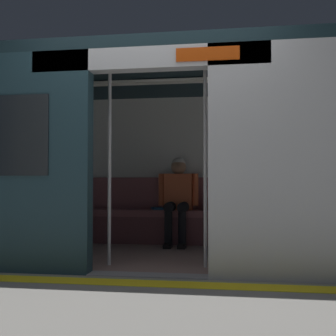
{
  "coord_description": "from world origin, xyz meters",
  "views": [
    {
      "loc": [
        -0.79,
        3.94,
        0.85
      ],
      "look_at": [
        -0.0,
        -1.17,
        1.01
      ],
      "focal_mm": 47.04,
      "sensor_mm": 36.0,
      "label": 1
    }
  ],
  "objects_px": {
    "bench_seat": "(178,218)",
    "handbag": "(214,204)",
    "book": "(158,208)",
    "person_seated": "(178,194)",
    "grab_pole_door": "(110,164)",
    "train_car": "(160,130)",
    "grab_pole_far": "(205,164)"
  },
  "relations": [
    {
      "from": "bench_seat",
      "to": "handbag",
      "type": "bearing_deg",
      "value": -175.62
    },
    {
      "from": "bench_seat",
      "to": "book",
      "type": "xyz_separation_m",
      "value": [
        0.3,
        -0.08,
        0.12
      ]
    },
    {
      "from": "bench_seat",
      "to": "person_seated",
      "type": "relative_size",
      "value": 2.4
    },
    {
      "from": "grab_pole_door",
      "to": "train_car",
      "type": "bearing_deg",
      "value": -119.35
    },
    {
      "from": "handbag",
      "to": "grab_pole_far",
      "type": "relative_size",
      "value": 0.13
    },
    {
      "from": "book",
      "to": "grab_pole_far",
      "type": "height_order",
      "value": "grab_pole_far"
    },
    {
      "from": "person_seated",
      "to": "grab_pole_door",
      "type": "xyz_separation_m",
      "value": [
        0.5,
        1.6,
        0.35
      ]
    },
    {
      "from": "book",
      "to": "grab_pole_far",
      "type": "bearing_deg",
      "value": 95.38
    },
    {
      "from": "book",
      "to": "person_seated",
      "type": "bearing_deg",
      "value": 136.87
    },
    {
      "from": "handbag",
      "to": "grab_pole_door",
      "type": "relative_size",
      "value": 0.13
    },
    {
      "from": "person_seated",
      "to": "train_car",
      "type": "bearing_deg",
      "value": 84.0
    },
    {
      "from": "person_seated",
      "to": "grab_pole_door",
      "type": "distance_m",
      "value": 1.71
    },
    {
      "from": "handbag",
      "to": "book",
      "type": "bearing_deg",
      "value": -3.28
    },
    {
      "from": "person_seated",
      "to": "grab_pole_far",
      "type": "height_order",
      "value": "grab_pole_far"
    },
    {
      "from": "handbag",
      "to": "grab_pole_door",
      "type": "height_order",
      "value": "grab_pole_door"
    },
    {
      "from": "bench_seat",
      "to": "handbag",
      "type": "xyz_separation_m",
      "value": [
        -0.49,
        -0.04,
        0.19
      ]
    },
    {
      "from": "person_seated",
      "to": "book",
      "type": "bearing_deg",
      "value": -23.82
    },
    {
      "from": "bench_seat",
      "to": "grab_pole_door",
      "type": "height_order",
      "value": "grab_pole_door"
    },
    {
      "from": "train_car",
      "to": "grab_pole_door",
      "type": "xyz_separation_m",
      "value": [
        0.41,
        0.72,
        -0.43
      ]
    },
    {
      "from": "handbag",
      "to": "grab_pole_far",
      "type": "bearing_deg",
      "value": 90.01
    },
    {
      "from": "train_car",
      "to": "person_seated",
      "type": "height_order",
      "value": "train_car"
    },
    {
      "from": "train_car",
      "to": "handbag",
      "type": "xyz_separation_m",
      "value": [
        -0.57,
        -0.97,
        -0.91
      ]
    },
    {
      "from": "bench_seat",
      "to": "book",
      "type": "height_order",
      "value": "book"
    },
    {
      "from": "person_seated",
      "to": "handbag",
      "type": "relative_size",
      "value": 4.58
    },
    {
      "from": "person_seated",
      "to": "grab_pole_far",
      "type": "bearing_deg",
      "value": 106.97
    },
    {
      "from": "train_car",
      "to": "handbag",
      "type": "bearing_deg",
      "value": -120.56
    },
    {
      "from": "book",
      "to": "grab_pole_far",
      "type": "xyz_separation_m",
      "value": [
        -0.79,
        1.71,
        0.55
      ]
    },
    {
      "from": "person_seated",
      "to": "handbag",
      "type": "bearing_deg",
      "value": -169.43
    },
    {
      "from": "train_car",
      "to": "grab_pole_door",
      "type": "distance_m",
      "value": 0.93
    },
    {
      "from": "handbag",
      "to": "grab_pole_door",
      "type": "distance_m",
      "value": 2.01
    },
    {
      "from": "train_car",
      "to": "grab_pole_door",
      "type": "height_order",
      "value": "train_car"
    },
    {
      "from": "bench_seat",
      "to": "book",
      "type": "relative_size",
      "value": 13.02
    }
  ]
}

